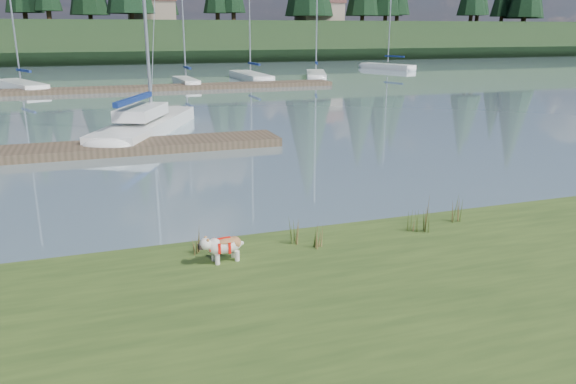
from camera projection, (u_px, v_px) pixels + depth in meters
name	position (u px, v px, depth m)	size (l,w,h in m)	color
ground	(130.00, 91.00, 39.52)	(200.00, 200.00, 0.00)	#809BA7
bank	(333.00, 374.00, 6.77)	(60.00, 9.00, 0.35)	#3B521E
ridge	(108.00, 42.00, 77.88)	(200.00, 20.00, 5.00)	black
bulldog	(224.00, 245.00, 9.55)	(0.79, 0.39, 0.47)	silver
sailboat_main	(152.00, 121.00, 23.97)	(5.53, 9.32, 13.45)	white
dock_near	(51.00, 152.00, 19.16)	(16.00, 2.00, 0.30)	#4C3D2C
dock_far	(159.00, 88.00, 40.10)	(26.00, 2.20, 0.30)	#4C3D2C
sailboat_bg_1	(18.00, 84.00, 40.68)	(4.57, 8.14, 12.13)	white
sailboat_bg_2	(185.00, 81.00, 43.42)	(1.42, 5.86, 8.98)	white
sailboat_bg_3	(248.00, 75.00, 48.80)	(1.93, 8.99, 13.05)	white
sailboat_bg_4	(316.00, 74.00, 50.02)	(4.12, 7.87, 11.55)	white
sailboat_bg_5	(383.00, 66.00, 61.12)	(3.93, 7.47, 10.67)	white
weed_0	(293.00, 231.00, 10.35)	(0.17, 0.14, 0.56)	#475B23
weed_1	(318.00, 237.00, 10.15)	(0.17, 0.14, 0.47)	#475B23
weed_2	(429.00, 216.00, 10.92)	(0.17, 0.14, 0.76)	#475B23
weed_3	(199.00, 242.00, 9.87)	(0.17, 0.14, 0.53)	#475B23
weed_4	(413.00, 222.00, 10.99)	(0.17, 0.14, 0.45)	#475B23
weed_5	(457.00, 209.00, 11.49)	(0.17, 0.14, 0.68)	#475B23
mud_lip	(242.00, 251.00, 10.80)	(60.00, 0.50, 0.14)	#33281C
house_1	(151.00, 5.00, 76.59)	(6.30, 5.30, 4.65)	gray
house_2	(319.00, 7.00, 82.25)	(6.30, 5.30, 4.65)	gray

